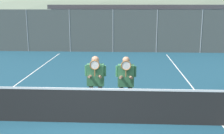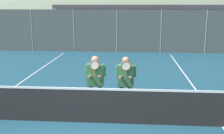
{
  "view_description": "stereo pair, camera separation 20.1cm",
  "coord_description": "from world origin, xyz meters",
  "px_view_note": "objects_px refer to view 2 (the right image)",
  "views": [
    {
      "loc": [
        0.93,
        -7.14,
        3.17
      ],
      "look_at": [
        0.5,
        1.05,
        1.34
      ],
      "focal_mm": 45.0,
      "sensor_mm": 36.0,
      "label": 1
    },
    {
      "loc": [
        1.13,
        -7.13,
        3.17
      ],
      "look_at": [
        0.5,
        1.05,
        1.34
      ],
      "focal_mm": 45.0,
      "sensor_mm": 36.0,
      "label": 2
    }
  ],
  "objects_px": {
    "car_far_left": "(68,34)",
    "car_left_of_center": "(128,34)",
    "player_leftmost": "(95,79)",
    "player_center_left": "(126,80)",
    "car_center": "(189,35)"
  },
  "relations": [
    {
      "from": "car_center",
      "to": "car_far_left",
      "type": "bearing_deg",
      "value": -179.95
    },
    {
      "from": "car_far_left",
      "to": "car_left_of_center",
      "type": "bearing_deg",
      "value": -1.19
    },
    {
      "from": "player_leftmost",
      "to": "car_far_left",
      "type": "relative_size",
      "value": 0.4
    },
    {
      "from": "car_center",
      "to": "player_leftmost",
      "type": "bearing_deg",
      "value": -110.85
    },
    {
      "from": "player_leftmost",
      "to": "player_center_left",
      "type": "height_order",
      "value": "same"
    },
    {
      "from": "car_far_left",
      "to": "car_left_of_center",
      "type": "height_order",
      "value": "car_left_of_center"
    },
    {
      "from": "player_leftmost",
      "to": "car_center",
      "type": "distance_m",
      "value": 15.06
    },
    {
      "from": "player_leftmost",
      "to": "car_far_left",
      "type": "xyz_separation_m",
      "value": [
        -4.09,
        14.06,
        -0.16
      ]
    },
    {
      "from": "player_center_left",
      "to": "player_leftmost",
      "type": "bearing_deg",
      "value": 178.18
    },
    {
      "from": "player_center_left",
      "to": "car_left_of_center",
      "type": "bearing_deg",
      "value": 90.94
    },
    {
      "from": "player_leftmost",
      "to": "car_far_left",
      "type": "bearing_deg",
      "value": 106.22
    },
    {
      "from": "car_far_left",
      "to": "car_center",
      "type": "relative_size",
      "value": 1.03
    },
    {
      "from": "player_center_left",
      "to": "car_far_left",
      "type": "xyz_separation_m",
      "value": [
        -4.99,
        14.09,
        -0.15
      ]
    },
    {
      "from": "player_leftmost",
      "to": "car_center",
      "type": "bearing_deg",
      "value": 69.15
    },
    {
      "from": "player_center_left",
      "to": "car_left_of_center",
      "type": "relative_size",
      "value": 0.42
    }
  ]
}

